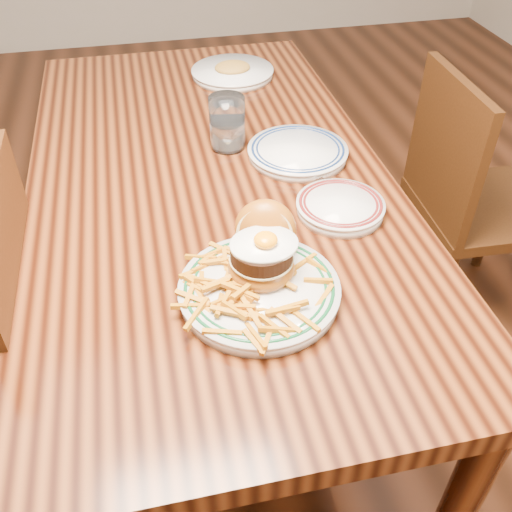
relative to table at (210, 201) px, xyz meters
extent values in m
plane|color=black|center=(0.00, 0.00, -0.66)|extent=(6.00, 6.00, 0.00)
cube|color=black|center=(0.00, 0.00, 0.06)|extent=(0.85, 1.60, 0.05)
cylinder|color=black|center=(-0.36, 0.74, -0.31)|extent=(0.07, 0.07, 0.70)
cylinder|color=black|center=(0.36, 0.74, -0.31)|extent=(0.07, 0.07, 0.70)
cube|color=#371D0B|center=(-0.43, -0.27, 0.04)|extent=(0.03, 0.44, 0.47)
cylinder|color=#371D0B|center=(-0.44, -0.45, -0.45)|extent=(0.04, 0.04, 0.43)
cylinder|color=#371D0B|center=(-0.44, -0.08, -0.45)|extent=(0.04, 0.04, 0.43)
cube|color=#371D0B|center=(0.90, 0.13, -0.25)|extent=(0.42, 0.42, 0.04)
cube|color=#371D0B|center=(0.71, 0.14, -0.02)|extent=(0.04, 0.40, 0.43)
cylinder|color=#371D0B|center=(1.07, 0.29, -0.47)|extent=(0.04, 0.04, 0.39)
cylinder|color=#371D0B|center=(0.73, 0.31, -0.47)|extent=(0.04, 0.04, 0.39)
cylinder|color=#371D0B|center=(0.72, -0.04, -0.47)|extent=(0.04, 0.04, 0.39)
cylinder|color=silver|center=(0.03, -0.45, 0.10)|extent=(0.29, 0.29, 0.02)
cylinder|color=silver|center=(0.03, -0.45, 0.11)|extent=(0.29, 0.29, 0.01)
torus|color=#0C4420|center=(0.03, -0.45, 0.12)|extent=(0.27, 0.27, 0.01)
torus|color=#0C4420|center=(0.03, -0.45, 0.12)|extent=(0.25, 0.25, 0.01)
ellipsoid|color=#8F4C12|center=(0.04, -0.41, 0.13)|extent=(0.12, 0.12, 0.06)
cylinder|color=beige|center=(0.04, -0.41, 0.15)|extent=(0.12, 0.12, 0.00)
cylinder|color=black|center=(0.04, -0.41, 0.17)|extent=(0.11, 0.11, 0.03)
ellipsoid|color=white|center=(0.04, -0.42, 0.19)|extent=(0.12, 0.10, 0.01)
ellipsoid|color=orange|center=(0.04, -0.42, 0.20)|extent=(0.04, 0.04, 0.02)
ellipsoid|color=#8F4C12|center=(0.06, -0.35, 0.16)|extent=(0.14, 0.13, 0.13)
cylinder|color=beige|center=(0.05, -0.36, 0.16)|extent=(0.11, 0.07, 0.10)
cylinder|color=silver|center=(0.25, -0.23, 0.10)|extent=(0.19, 0.19, 0.02)
cylinder|color=silver|center=(0.25, -0.23, 0.11)|extent=(0.19, 0.19, 0.01)
torus|color=#5B1514|center=(0.25, -0.23, 0.11)|extent=(0.18, 0.18, 0.01)
torus|color=#5B1514|center=(0.25, -0.23, 0.11)|extent=(0.16, 0.16, 0.01)
cube|color=silver|center=(0.28, -0.22, 0.11)|extent=(0.06, 0.12, 0.00)
cylinder|color=silver|center=(0.23, 0.02, 0.10)|extent=(0.24, 0.24, 0.02)
cylinder|color=silver|center=(0.23, 0.02, 0.11)|extent=(0.25, 0.25, 0.01)
torus|color=#0F224C|center=(0.23, 0.02, 0.11)|extent=(0.23, 0.23, 0.01)
torus|color=#0F224C|center=(0.23, 0.02, 0.11)|extent=(0.21, 0.21, 0.01)
cylinder|color=white|center=(0.07, 0.11, 0.15)|extent=(0.09, 0.09, 0.13)
cylinder|color=silver|center=(0.07, 0.11, 0.12)|extent=(0.08, 0.08, 0.06)
cylinder|color=silver|center=(0.16, 0.54, 0.10)|extent=(0.25, 0.25, 0.02)
cylinder|color=silver|center=(0.16, 0.54, 0.11)|extent=(0.26, 0.26, 0.01)
ellipsoid|color=#AA7B30|center=(0.16, 0.54, 0.12)|extent=(0.11, 0.09, 0.03)
camera|label=1|loc=(-0.14, -1.17, 0.83)|focal=40.00mm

